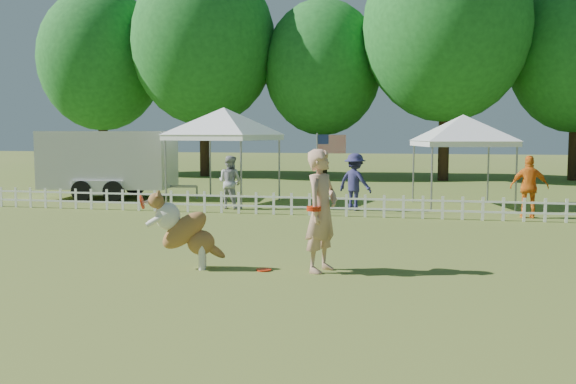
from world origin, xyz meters
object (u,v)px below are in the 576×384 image
(canopy_tent_right, at_px, (462,162))
(frisbee_on_turf, at_px, (264,270))
(spectator_a, at_px, (230,182))
(spectator_b, at_px, (355,182))
(canopy_tent_left, at_px, (224,156))
(spectator_c, at_px, (529,187))
(cargo_trailer, at_px, (109,164))
(handler, at_px, (322,211))
(dog, at_px, (186,230))
(flag_pole, at_px, (317,173))

(canopy_tent_right, bearing_deg, frisbee_on_turf, -122.97)
(spectator_a, bearing_deg, spectator_b, -157.54)
(canopy_tent_left, distance_m, spectator_c, 9.18)
(canopy_tent_left, height_order, spectator_c, canopy_tent_left)
(canopy_tent_left, xyz_separation_m, cargo_trailer, (-4.29, 0.50, -0.31))
(spectator_a, distance_m, spectator_c, 8.31)
(handler, bearing_deg, canopy_tent_right, 4.61)
(frisbee_on_turf, bearing_deg, canopy_tent_left, 111.73)
(spectator_a, height_order, spectator_c, spectator_c)
(canopy_tent_right, bearing_deg, cargo_trailer, 166.56)
(cargo_trailer, relative_size, spectator_c, 3.24)
(dog, bearing_deg, canopy_tent_right, 48.61)
(handler, xyz_separation_m, canopy_tent_right, (2.62, 10.00, 0.37))
(handler, xyz_separation_m, frisbee_on_turf, (-0.92, -0.15, -0.97))
(flag_pole, xyz_separation_m, spectator_a, (-2.67, 0.39, -0.33))
(dog, distance_m, spectator_a, 8.42)
(spectator_b, bearing_deg, cargo_trailer, 17.12)
(canopy_tent_right, bearing_deg, flag_pole, -162.27)
(frisbee_on_turf, relative_size, flag_pole, 0.11)
(frisbee_on_turf, bearing_deg, flag_pole, 93.61)
(spectator_c, bearing_deg, canopy_tent_left, -10.03)
(handler, bearing_deg, dog, 116.48)
(dog, distance_m, cargo_trailer, 12.30)
(frisbee_on_turf, height_order, spectator_b, spectator_b)
(canopy_tent_left, bearing_deg, spectator_a, -54.49)
(cargo_trailer, height_order, spectator_a, cargo_trailer)
(handler, bearing_deg, spectator_c, -9.74)
(frisbee_on_turf, bearing_deg, spectator_b, 86.71)
(spectator_a, bearing_deg, dog, 118.83)
(dog, relative_size, spectator_b, 0.77)
(cargo_trailer, xyz_separation_m, spectator_c, (13.26, -2.32, -0.35))
(dog, height_order, frisbee_on_turf, dog)
(handler, bearing_deg, spectator_b, 22.25)
(handler, height_order, frisbee_on_turf, handler)
(canopy_tent_left, distance_m, spectator_b, 4.50)
(dog, relative_size, spectator_a, 0.81)
(canopy_tent_right, height_order, cargo_trailer, canopy_tent_right)
(canopy_tent_right, bearing_deg, spectator_a, -176.52)
(handler, relative_size, spectator_b, 1.20)
(flag_pole, bearing_deg, frisbee_on_turf, -98.90)
(frisbee_on_turf, height_order, spectator_a, spectator_a)
(cargo_trailer, height_order, spectator_c, cargo_trailer)
(handler, relative_size, frisbee_on_turf, 7.83)
(spectator_a, relative_size, spectator_b, 0.95)
(flag_pole, height_order, spectator_c, flag_pole)
(canopy_tent_left, relative_size, spectator_b, 1.81)
(frisbee_on_turf, distance_m, flag_pole, 7.78)
(dog, height_order, spectator_a, spectator_a)
(cargo_trailer, bearing_deg, dog, -64.04)
(frisbee_on_turf, height_order, spectator_c, spectator_c)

